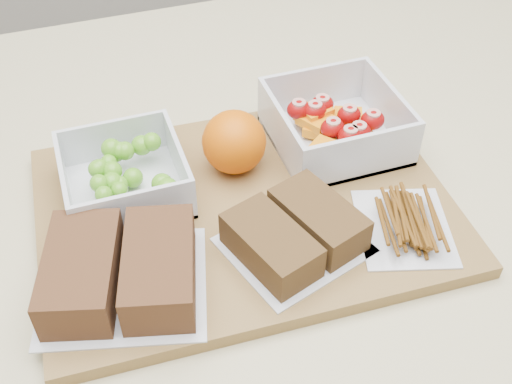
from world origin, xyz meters
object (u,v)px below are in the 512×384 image
grape_container (126,176)px  sandwich_bag_center (295,233)px  pretzel_bag (405,220)px  orange (234,142)px  cutting_board (245,209)px  sandwich_bag_left (121,271)px  fruit_container (335,126)px

grape_container → sandwich_bag_center: bearing=-43.2°
grape_container → pretzel_bag: size_ratio=0.94×
pretzel_bag → orange: bearing=132.3°
sandwich_bag_center → pretzel_bag: (0.11, -0.01, -0.01)m
cutting_board → sandwich_bag_left: (-0.14, -0.07, 0.03)m
cutting_board → grape_container: size_ratio=3.44×
cutting_board → sandwich_bag_center: size_ratio=2.79×
sandwich_bag_center → pretzel_bag: sandwich_bag_center is taller
fruit_container → orange: 0.12m
sandwich_bag_center → fruit_container: bearing=53.0°
orange → sandwich_bag_center: bearing=-81.6°
orange → pretzel_bag: bearing=-47.7°
grape_container → sandwich_bag_left: (-0.03, -0.12, 0.00)m
pretzel_bag → grape_container: bearing=150.2°
fruit_container → sandwich_bag_left: 0.30m
fruit_container → pretzel_bag: bearing=-86.1°
grape_container → sandwich_bag_left: bearing=-102.7°
orange → sandwich_bag_center: orange is taller
orange → pretzel_bag: 0.20m
grape_container → fruit_container: fruit_container is taller
orange → sandwich_bag_center: (0.02, -0.13, -0.02)m
grape_container → fruit_container: bearing=1.4°
sandwich_bag_left → sandwich_bag_center: (0.16, -0.00, -0.00)m
orange → sandwich_bag_left: (-0.15, -0.13, -0.01)m
orange → sandwich_bag_left: size_ratio=0.39×
pretzel_bag → fruit_container: bearing=93.9°
grape_container → pretzel_bag: (0.25, -0.14, -0.01)m
fruit_container → sandwich_bag_center: 0.17m
fruit_container → sandwich_bag_center: (-0.10, -0.13, -0.00)m
cutting_board → fruit_container: fruit_container is taller
cutting_board → pretzel_bag: bearing=-28.6°
grape_container → sandwich_bag_center: (0.14, -0.13, -0.00)m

